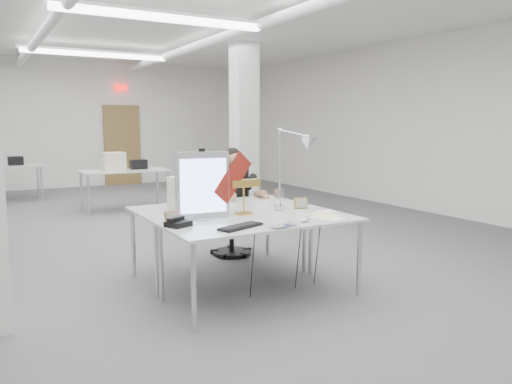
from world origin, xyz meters
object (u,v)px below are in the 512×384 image
Objects in this scene: desk_main at (262,221)px; seated_person at (233,184)px; laptop at (287,226)px; beige_monitor at (190,193)px; monitor at (202,186)px; desk_phone at (178,224)px; office_chair at (231,208)px; bankers_lamp at (244,197)px; architect_lamp at (292,162)px.

desk_main is 1.58m from seated_person.
beige_monitor is (-0.36, 1.28, 0.16)m from laptop.
monitor is (-0.92, -1.18, 0.17)m from seated_person.
desk_main is 0.96m from beige_monitor.
office_chair is at bearing 25.66° from desk_phone.
laptop is 0.80× the size of bankers_lamp.
desk_phone is (-1.24, -1.40, -0.12)m from seated_person.
beige_monitor is at bearing 111.19° from desk_main.
monitor is 1.36m from architect_lamp.
monitor is (-0.45, 0.32, 0.32)m from desk_main.
bankers_lamp is at bearing -160.04° from architect_lamp.
beige_monitor reaches higher than laptop.
desk_main is at bearing -144.92° from architect_lamp.
seated_person is at bearing -114.44° from office_chair.
monitor is 0.69× the size of architect_lamp.
monitor reaches higher than laptop.
architect_lamp reaches higher than laptop.
architect_lamp is (1.60, 0.65, 0.43)m from desk_phone.
desk_main is 2.16× the size of seated_person.
monitor reaches higher than desk_main.
laptop is at bearing -56.38° from desk_phone.
bankers_lamp reaches higher than desk_main.
architect_lamp reaches higher than beige_monitor.
architect_lamp is at bearing 29.55° from bankers_lamp.
desk_phone reaches higher than desk_main.
bankers_lamp reaches higher than beige_monitor.
office_chair is at bearing 106.95° from architect_lamp.
bankers_lamp is (-0.01, 0.32, 0.19)m from desk_main.
office_chair is 1.89× the size of monitor.
bankers_lamp is 1.86× the size of desk_phone.
office_chair is 4.20× the size of laptop.
desk_main is 0.64m from monitor.
laptop is 0.31× the size of architect_lamp.
desk_phone reaches higher than laptop.
architect_lamp is at bearing -19.30° from beige_monitor.
office_chair is at bearing 60.16° from monitor.
bankers_lamp is at bearing -136.74° from seated_person.
laptop is at bearing -127.44° from office_chair.
beige_monitor is 0.39× the size of architect_lamp.
desk_phone is 0.21× the size of architect_lamp.
desk_phone is at bearing 172.31° from desk_main.
bankers_lamp is (-0.48, -1.18, 0.03)m from seated_person.
desk_main is 1.22m from architect_lamp.
beige_monitor is (0.11, 0.56, -0.14)m from monitor.
laptop is at bearing -87.76° from beige_monitor.
seated_person reaches higher than laptop.
architect_lamp is at bearing -90.05° from office_chair.
monitor reaches higher than desk_phone.
beige_monitor is (0.43, 0.78, 0.14)m from desk_phone.
office_chair is 1.31× the size of architect_lamp.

